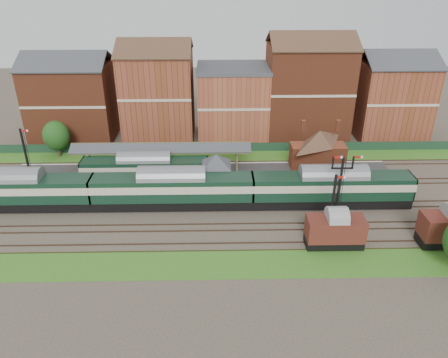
{
  "coord_description": "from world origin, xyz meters",
  "views": [
    {
      "loc": [
        -3.09,
        -49.08,
        29.2
      ],
      "look_at": [
        -2.02,
        2.0,
        3.0
      ],
      "focal_mm": 35.0,
      "sensor_mm": 36.0,
      "label": 1
    }
  ],
  "objects_px": {
    "signal_box": "(217,174)",
    "goods_van_a": "(335,230)",
    "platform_railcar": "(145,169)",
    "dmu_train": "(173,188)",
    "semaphore_bracket": "(340,183)"
  },
  "relations": [
    {
      "from": "platform_railcar",
      "to": "semaphore_bracket",
      "type": "bearing_deg",
      "value": -19.73
    },
    {
      "from": "dmu_train",
      "to": "goods_van_a",
      "type": "xyz_separation_m",
      "value": [
        18.7,
        -9.0,
        -0.56
      ]
    },
    {
      "from": "signal_box",
      "to": "dmu_train",
      "type": "height_order",
      "value": "signal_box"
    },
    {
      "from": "semaphore_bracket",
      "to": "goods_van_a",
      "type": "height_order",
      "value": "semaphore_bracket"
    },
    {
      "from": "signal_box",
      "to": "dmu_train",
      "type": "distance_m",
      "value": 6.53
    },
    {
      "from": "semaphore_bracket",
      "to": "platform_railcar",
      "type": "distance_m",
      "value": 26.76
    },
    {
      "from": "signal_box",
      "to": "goods_van_a",
      "type": "xyz_separation_m",
      "value": [
        13.06,
        -12.25,
        -1.01
      ]
    },
    {
      "from": "platform_railcar",
      "to": "signal_box",
      "type": "bearing_deg",
      "value": -17.9
    },
    {
      "from": "semaphore_bracket",
      "to": "dmu_train",
      "type": "height_order",
      "value": "semaphore_bracket"
    },
    {
      "from": "signal_box",
      "to": "goods_van_a",
      "type": "relative_size",
      "value": 0.95
    },
    {
      "from": "dmu_train",
      "to": "platform_railcar",
      "type": "relative_size",
      "value": 3.46
    },
    {
      "from": "signal_box",
      "to": "semaphore_bracket",
      "type": "height_order",
      "value": "semaphore_bracket"
    },
    {
      "from": "dmu_train",
      "to": "platform_railcar",
      "type": "xyz_separation_m",
      "value": [
        -4.42,
        6.5,
        -0.34
      ]
    },
    {
      "from": "dmu_train",
      "to": "platform_railcar",
      "type": "bearing_deg",
      "value": 124.22
    },
    {
      "from": "dmu_train",
      "to": "goods_van_a",
      "type": "distance_m",
      "value": 20.76
    }
  ]
}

